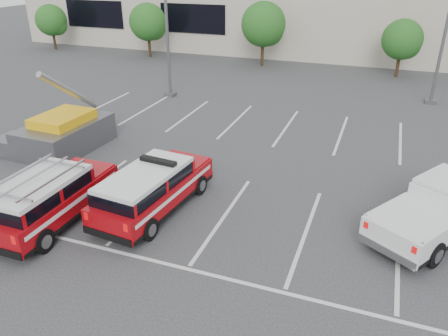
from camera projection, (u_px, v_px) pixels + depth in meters
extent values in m
plane|color=#2F2F31|center=(224.00, 217.00, 14.35)|extent=(120.00, 120.00, 0.00)
cube|color=silver|center=(262.00, 163.00, 18.15)|extent=(23.00, 15.00, 0.01)
cube|color=beige|center=(347.00, 3.00, 39.63)|extent=(60.00, 15.00, 8.00)
cylinder|color=#3F2B19|center=(54.00, 41.00, 40.46)|extent=(0.24, 0.24, 1.51)
sphere|color=#155219|center=(51.00, 20.00, 39.66)|extent=(2.77, 2.77, 2.77)
sphere|color=#155219|center=(57.00, 25.00, 39.89)|extent=(1.85, 1.85, 1.85)
cylinder|color=#3F2B19|center=(149.00, 47.00, 37.28)|extent=(0.24, 0.24, 1.67)
sphere|color=#155219|center=(148.00, 22.00, 36.39)|extent=(3.07, 3.07, 3.07)
sphere|color=#155219|center=(153.00, 28.00, 36.64)|extent=(2.05, 2.05, 2.05)
cylinder|color=#3F2B19|center=(262.00, 54.00, 34.10)|extent=(0.24, 0.24, 1.84)
sphere|color=#155219|center=(263.00, 24.00, 33.13)|extent=(3.37, 3.37, 3.37)
sphere|color=#155219|center=(269.00, 31.00, 33.39)|extent=(2.24, 2.24, 2.24)
cylinder|color=#3F2B19|center=(398.00, 66.00, 31.02)|extent=(0.24, 0.24, 1.51)
sphere|color=#155219|center=(402.00, 39.00, 30.22)|extent=(2.77, 2.77, 2.77)
sphere|color=#155219|center=(407.00, 46.00, 30.45)|extent=(1.85, 1.85, 1.85)
cube|color=#59595E|center=(171.00, 94.00, 26.96)|extent=(0.60, 0.60, 0.20)
cylinder|color=#59595E|center=(166.00, 10.00, 24.83)|extent=(0.18, 0.18, 10.00)
cube|color=#59595E|center=(430.00, 101.00, 25.61)|extent=(0.60, 0.60, 0.20)
cube|color=#99070D|center=(155.00, 191.00, 14.53)|extent=(2.26, 5.06, 0.75)
cube|color=black|center=(145.00, 182.00, 13.92)|extent=(1.97, 3.63, 0.39)
cube|color=silver|center=(145.00, 174.00, 13.81)|extent=(1.93, 3.55, 0.14)
cube|color=black|center=(158.00, 161.00, 14.36)|extent=(1.34, 0.38, 0.13)
cube|color=silver|center=(439.00, 211.00, 13.34)|extent=(4.40, 5.52, 0.78)
cube|color=#99070D|center=(53.00, 201.00, 13.90)|extent=(1.85, 4.70, 0.77)
cube|color=black|center=(39.00, 191.00, 13.26)|extent=(1.70, 3.23, 0.41)
cube|color=silver|center=(37.00, 183.00, 13.14)|extent=(1.67, 3.16, 0.15)
cube|color=#A5A5A8|center=(36.00, 176.00, 13.02)|extent=(1.76, 2.91, 0.06)
cube|color=#59595E|center=(66.00, 136.00, 19.24)|extent=(2.62, 4.12, 1.23)
cube|color=#EDAD0D|center=(63.00, 119.00, 18.90)|extent=(1.89, 2.53, 0.45)
cylinder|color=#A5A5A8|center=(70.00, 91.00, 19.00)|extent=(0.40, 3.28, 2.40)
cube|color=#59595E|center=(12.00, 145.00, 18.85)|extent=(1.17, 1.39, 0.78)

